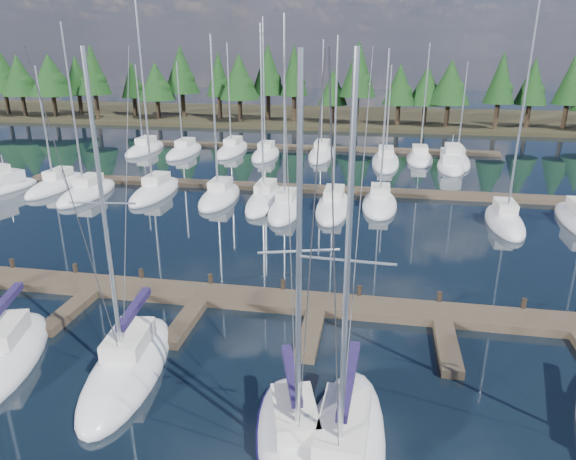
% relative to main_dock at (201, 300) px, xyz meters
% --- Properties ---
extents(ground, '(260.00, 260.00, 0.00)m').
position_rel_main_dock_xyz_m(ground, '(0.00, 12.64, -0.20)').
color(ground, black).
rests_on(ground, ground).
extents(far_shore, '(220.00, 30.00, 0.60)m').
position_rel_main_dock_xyz_m(far_shore, '(0.00, 72.64, 0.10)').
color(far_shore, '#2E2919').
rests_on(far_shore, ground).
extents(main_dock, '(44.00, 6.13, 0.90)m').
position_rel_main_dock_xyz_m(main_dock, '(0.00, 0.00, 0.00)').
color(main_dock, '#483C2D').
rests_on(main_dock, ground).
extents(back_docks, '(50.00, 21.80, 0.40)m').
position_rel_main_dock_xyz_m(back_docks, '(0.00, 32.23, -0.00)').
color(back_docks, '#483C2D').
rests_on(back_docks, ground).
extents(front_sailboat_2, '(4.84, 8.03, 13.78)m').
position_rel_main_dock_xyz_m(front_sailboat_2, '(-6.41, -6.53, 0.09)').
color(front_sailboat_2, silver).
rests_on(front_sailboat_2, ground).
extents(front_sailboat_3, '(3.57, 8.17, 13.32)m').
position_rel_main_dock_xyz_m(front_sailboat_3, '(-0.90, -6.22, 0.09)').
color(front_sailboat_3, silver).
rests_on(front_sailboat_3, ground).
extents(front_sailboat_4, '(4.67, 8.12, 13.28)m').
position_rel_main_dock_xyz_m(front_sailboat_4, '(6.50, -9.41, 0.09)').
color(front_sailboat_4, silver).
rests_on(front_sailboat_4, ground).
extents(back_sailboat_rows, '(47.12, 32.47, 17.47)m').
position_rel_main_dock_xyz_m(back_sailboat_rows, '(-0.40, 27.76, 0.06)').
color(back_sailboat_rows, silver).
rests_on(back_sailboat_rows, ground).
extents(motor_yacht_right, '(3.26, 8.69, 4.28)m').
position_rel_main_dock_xyz_m(motor_yacht_right, '(16.37, 34.65, 0.27)').
color(motor_yacht_right, silver).
rests_on(motor_yacht_right, ground).
extents(tree_line, '(186.17, 11.55, 12.76)m').
position_rel_main_dock_xyz_m(tree_line, '(-2.54, 62.82, 7.08)').
color(tree_line, black).
rests_on(tree_line, far_shore).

